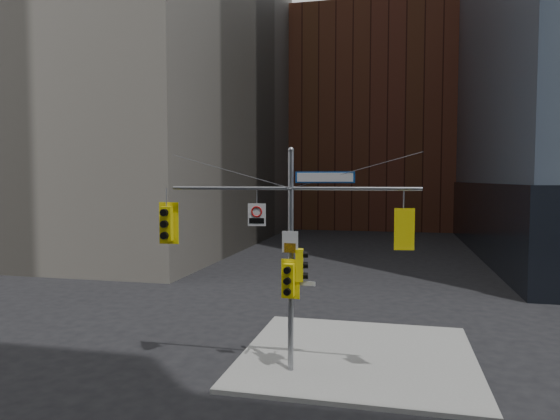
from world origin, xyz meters
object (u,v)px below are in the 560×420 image
at_px(street_sign_blade, 325,177).
at_px(regulatory_sign_arm, 257,214).
at_px(traffic_light_west_arm, 167,224).
at_px(traffic_light_east_arm, 403,229).
at_px(traffic_light_pole_side, 301,265).
at_px(signal_assembly, 291,238).
at_px(traffic_light_pole_front, 289,280).

relative_size(street_sign_blade, regulatory_sign_arm, 2.54).
distance_m(traffic_light_west_arm, traffic_light_east_arm, 7.73).
distance_m(traffic_light_west_arm, traffic_light_pole_side, 4.75).
height_order(traffic_light_east_arm, street_sign_blade, street_sign_blade).
xyz_separation_m(signal_assembly, traffic_light_pole_side, (0.32, 0.01, -0.85)).
bearing_deg(regulatory_sign_arm, signal_assembly, -5.17).
xyz_separation_m(traffic_light_pole_front, regulatory_sign_arm, (-1.11, 0.25, 2.04)).
bearing_deg(traffic_light_east_arm, street_sign_blade, -9.79).
bearing_deg(street_sign_blade, traffic_light_east_arm, -2.89).
bearing_deg(traffic_light_pole_side, traffic_light_pole_front, 123.00).
distance_m(traffic_light_east_arm, street_sign_blade, 2.84).
distance_m(traffic_light_pole_front, regulatory_sign_arm, 2.34).
bearing_deg(traffic_light_east_arm, signal_assembly, -9.72).
relative_size(traffic_light_east_arm, regulatory_sign_arm, 1.73).
xyz_separation_m(street_sign_blade, regulatory_sign_arm, (-2.19, -0.02, -1.18)).
height_order(traffic_light_east_arm, traffic_light_pole_side, traffic_light_east_arm).
bearing_deg(signal_assembly, traffic_light_east_arm, 0.02).
xyz_separation_m(signal_assembly, regulatory_sign_arm, (-1.11, -0.02, 0.76)).
distance_m(signal_assembly, traffic_light_pole_side, 0.91).
bearing_deg(signal_assembly, regulatory_sign_arm, -178.96).
height_order(traffic_light_pole_side, traffic_light_pole_front, traffic_light_pole_side).
relative_size(traffic_light_west_arm, street_sign_blade, 0.77).
bearing_deg(regulatory_sign_arm, traffic_light_east_arm, -5.94).
bearing_deg(regulatory_sign_arm, traffic_light_pole_front, -18.68).
relative_size(traffic_light_pole_side, traffic_light_pole_front, 0.82).
bearing_deg(signal_assembly, traffic_light_pole_side, 2.32).
xyz_separation_m(traffic_light_pole_side, traffic_light_pole_front, (-0.32, -0.28, -0.43)).
distance_m(traffic_light_east_arm, regulatory_sign_arm, 4.59).
distance_m(traffic_light_west_arm, regulatory_sign_arm, 3.18).
xyz_separation_m(traffic_light_pole_side, regulatory_sign_arm, (-1.44, -0.03, 1.60)).
height_order(traffic_light_pole_side, regulatory_sign_arm, regulatory_sign_arm).
distance_m(traffic_light_west_arm, traffic_light_pole_front, 4.59).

